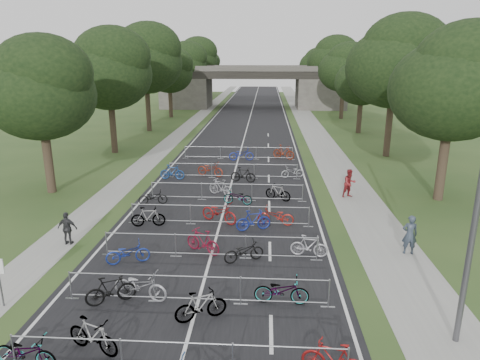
% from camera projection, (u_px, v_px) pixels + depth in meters
% --- Properties ---
extents(road, '(11.00, 140.00, 0.01)m').
position_uv_depth(road, '(249.00, 120.00, 59.75)').
color(road, black).
rests_on(road, ground).
extents(sidewalk_right, '(3.00, 140.00, 0.01)m').
position_uv_depth(sidewalk_right, '(307.00, 120.00, 59.28)').
color(sidewalk_right, gray).
rests_on(sidewalk_right, ground).
extents(sidewalk_left, '(2.00, 140.00, 0.01)m').
position_uv_depth(sidewalk_left, '(196.00, 119.00, 60.18)').
color(sidewalk_left, gray).
rests_on(sidewalk_left, ground).
extents(lane_markings, '(0.12, 140.00, 0.00)m').
position_uv_depth(lane_markings, '(249.00, 120.00, 59.75)').
color(lane_markings, silver).
rests_on(lane_markings, ground).
extents(overpass_bridge, '(31.00, 8.00, 7.05)m').
position_uv_depth(overpass_bridge, '(253.00, 87.00, 73.16)').
color(overpass_bridge, '#494541').
rests_on(overpass_bridge, ground).
extents(lamppost, '(0.61, 0.65, 8.21)m').
position_uv_depth(lamppost, '(478.00, 211.00, 12.04)').
color(lamppost, '#4C4C51').
rests_on(lamppost, ground).
extents(tree_left_0, '(6.72, 6.72, 10.25)m').
position_uv_depth(tree_left_0, '(40.00, 91.00, 25.94)').
color(tree_left_0, '#33261C').
rests_on(tree_left_0, ground).
extents(tree_right_0, '(7.17, 7.17, 10.93)m').
position_uv_depth(tree_right_0, '(456.00, 85.00, 24.39)').
color(tree_right_0, '#33261C').
rests_on(tree_right_0, ground).
extents(tree_left_1, '(7.56, 7.56, 11.53)m').
position_uv_depth(tree_left_1, '(109.00, 71.00, 37.22)').
color(tree_left_1, '#33261C').
rests_on(tree_left_1, ground).
extents(tree_right_1, '(8.18, 8.18, 12.47)m').
position_uv_depth(tree_right_1, '(396.00, 64.00, 35.63)').
color(tree_right_1, '#33261C').
rests_on(tree_right_1, ground).
extents(tree_left_2, '(8.40, 8.40, 12.81)m').
position_uv_depth(tree_left_2, '(146.00, 60.00, 48.50)').
color(tree_left_2, '#33261C').
rests_on(tree_left_2, ground).
extents(tree_right_2, '(6.16, 6.16, 9.39)m').
position_uv_depth(tree_right_2, '(363.00, 80.00, 47.68)').
color(tree_right_2, '#33261C').
rests_on(tree_right_2, ground).
extents(tree_left_3, '(6.72, 6.72, 10.25)m').
position_uv_depth(tree_left_3, '(170.00, 71.00, 60.46)').
color(tree_left_3, '#33261C').
rests_on(tree_left_3, ground).
extents(tree_right_3, '(7.17, 7.17, 10.93)m').
position_uv_depth(tree_right_3, '(345.00, 68.00, 58.91)').
color(tree_right_3, '#33261C').
rests_on(tree_right_3, ground).
extents(tree_left_4, '(7.56, 7.56, 11.53)m').
position_uv_depth(tree_left_4, '(185.00, 64.00, 71.75)').
color(tree_left_4, '#33261C').
rests_on(tree_left_4, ground).
extents(tree_right_4, '(8.18, 8.18, 12.47)m').
position_uv_depth(tree_right_4, '(333.00, 60.00, 70.15)').
color(tree_right_4, '#33261C').
rests_on(tree_right_4, ground).
extents(tree_left_5, '(8.40, 8.40, 12.81)m').
position_uv_depth(tree_left_5, '(196.00, 59.00, 83.03)').
color(tree_left_5, '#33261C').
rests_on(tree_left_5, ground).
extents(tree_right_5, '(6.16, 6.16, 9.39)m').
position_uv_depth(tree_right_5, '(323.00, 70.00, 82.20)').
color(tree_right_5, '#33261C').
rests_on(tree_right_5, ground).
extents(tree_left_6, '(6.72, 6.72, 10.25)m').
position_uv_depth(tree_left_6, '(205.00, 66.00, 94.99)').
color(tree_left_6, '#33261C').
rests_on(tree_left_6, ground).
extents(tree_right_6, '(7.17, 7.17, 10.93)m').
position_uv_depth(tree_right_6, '(316.00, 64.00, 93.44)').
color(tree_right_6, '#33261C').
rests_on(tree_right_6, ground).
extents(barrier_row_0, '(9.70, 0.08, 1.10)m').
position_uv_depth(barrier_row_0, '(177.00, 358.00, 11.64)').
color(barrier_row_0, '#95989D').
rests_on(barrier_row_0, ground).
extents(barrier_row_1, '(9.70, 0.08, 1.10)m').
position_uv_depth(barrier_row_1, '(197.00, 289.00, 15.10)').
color(barrier_row_1, '#95989D').
rests_on(barrier_row_1, ground).
extents(barrier_row_2, '(9.70, 0.08, 1.10)m').
position_uv_depth(barrier_row_2, '(210.00, 246.00, 18.55)').
color(barrier_row_2, '#95989D').
rests_on(barrier_row_2, ground).
extents(barrier_row_3, '(9.70, 0.08, 1.10)m').
position_uv_depth(barrier_row_3, '(220.00, 215.00, 22.19)').
color(barrier_row_3, '#95989D').
rests_on(barrier_row_3, ground).
extents(barrier_row_4, '(9.70, 0.08, 1.10)m').
position_uv_depth(barrier_row_4, '(227.00, 192.00, 26.03)').
color(barrier_row_4, '#95989D').
rests_on(barrier_row_4, ground).
extents(barrier_row_5, '(9.70, 0.08, 1.10)m').
position_uv_depth(barrier_row_5, '(233.00, 171.00, 30.83)').
color(barrier_row_5, '#95989D').
rests_on(barrier_row_5, ground).
extents(barrier_row_6, '(9.70, 0.08, 1.10)m').
position_uv_depth(barrier_row_6, '(238.00, 153.00, 36.58)').
color(barrier_row_6, '#95989D').
rests_on(barrier_row_6, ground).
extents(bike_0, '(1.94, 0.88, 0.99)m').
position_uv_depth(bike_0, '(26.00, 352.00, 11.97)').
color(bike_0, '#95989D').
rests_on(bike_0, ground).
extents(bike_1, '(1.92, 1.18, 1.11)m').
position_uv_depth(bike_1, '(93.00, 336.00, 12.57)').
color(bike_1, '#95989D').
rests_on(bike_1, ground).
extents(bike_3, '(1.84, 0.97, 1.07)m').
position_uv_depth(bike_3, '(334.00, 360.00, 11.62)').
color(bike_3, maroon).
rests_on(bike_3, ground).
extents(bike_4, '(1.82, 1.24, 1.07)m').
position_uv_depth(bike_4, '(111.00, 290.00, 15.08)').
color(bike_4, black).
rests_on(bike_4, ground).
extents(bike_5, '(2.18, 1.14, 1.09)m').
position_uv_depth(bike_5, '(140.00, 286.00, 15.34)').
color(bike_5, '#97979E').
rests_on(bike_5, ground).
extents(bike_6, '(1.84, 1.20, 1.08)m').
position_uv_depth(bike_6, '(201.00, 306.00, 14.12)').
color(bike_6, '#95989D').
rests_on(bike_6, ground).
extents(bike_7, '(1.97, 0.77, 1.02)m').
position_uv_depth(bike_7, '(282.00, 291.00, 15.08)').
color(bike_7, '#95989D').
rests_on(bike_7, ground).
extents(bike_8, '(1.94, 1.22, 0.96)m').
position_uv_depth(bike_8, '(128.00, 253.00, 18.06)').
color(bike_8, navy).
rests_on(bike_8, ground).
extents(bike_9, '(1.86, 1.42, 1.12)m').
position_uv_depth(bike_9, '(203.00, 241.00, 19.01)').
color(bike_9, maroon).
rests_on(bike_9, ground).
extents(bike_10, '(1.89, 1.29, 0.94)m').
position_uv_depth(bike_10, '(244.00, 252.00, 18.21)').
color(bike_10, black).
rests_on(bike_10, ground).
extents(bike_11, '(1.70, 0.71, 0.99)m').
position_uv_depth(bike_11, '(309.00, 246.00, 18.68)').
color(bike_11, '#AEADB5').
rests_on(bike_11, ground).
extents(bike_12, '(1.81, 0.77, 1.06)m').
position_uv_depth(bike_12, '(148.00, 217.00, 21.98)').
color(bike_12, '#95989D').
rests_on(bike_12, ground).
extents(bike_13, '(2.25, 1.69, 1.13)m').
position_uv_depth(bike_13, '(219.00, 212.00, 22.52)').
color(bike_13, maroon).
rests_on(bike_13, ground).
extents(bike_14, '(1.88, 1.03, 1.09)m').
position_uv_depth(bike_14, '(253.00, 220.00, 21.48)').
color(bike_14, navy).
rests_on(bike_14, ground).
extents(bike_15, '(1.95, 0.87, 0.99)m').
position_uv_depth(bike_15, '(276.00, 216.00, 22.18)').
color(bike_15, maroon).
rests_on(bike_15, ground).
extents(bike_16, '(1.78, 0.92, 0.89)m').
position_uv_depth(bike_16, '(153.00, 197.00, 25.33)').
color(bike_16, black).
rests_on(bike_16, ground).
extents(bike_17, '(1.78, 1.30, 1.06)m').
position_uv_depth(bike_17, '(221.00, 187.00, 26.99)').
color(bike_17, '#95949B').
rests_on(bike_17, ground).
extents(bike_18, '(1.83, 0.92, 0.92)m').
position_uv_depth(bike_18, '(238.00, 197.00, 25.32)').
color(bike_18, '#95989D').
rests_on(bike_18, ground).
extents(bike_19, '(1.72, 1.26, 1.03)m').
position_uv_depth(bike_19, '(278.00, 192.00, 26.04)').
color(bike_19, '#95989D').
rests_on(bike_19, ground).
extents(bike_20, '(1.82, 0.65, 1.07)m').
position_uv_depth(bike_20, '(172.00, 172.00, 30.48)').
color(bike_20, navy).
rests_on(bike_20, ground).
extents(bike_21, '(2.19, 1.41, 1.09)m').
position_uv_depth(bike_21, '(210.00, 169.00, 31.31)').
color(bike_21, maroon).
rests_on(bike_21, ground).
extents(bike_22, '(1.84, 0.84, 1.07)m').
position_uv_depth(bike_22, '(243.00, 175.00, 29.83)').
color(bike_22, black).
rests_on(bike_22, ground).
extents(bike_23, '(1.79, 1.04, 0.89)m').
position_uv_depth(bike_23, '(292.00, 172.00, 30.94)').
color(bike_23, '#9D9EA4').
rests_on(bike_23, ground).
extents(bike_26, '(2.15, 0.96, 1.09)m').
position_uv_depth(bike_26, '(241.00, 154.00, 36.10)').
color(bike_26, navy).
rests_on(bike_26, ground).
extents(bike_27, '(2.04, 1.50, 1.21)m').
position_uv_depth(bike_27, '(284.00, 152.00, 36.59)').
color(bike_27, maroon).
rests_on(bike_27, ground).
extents(pedestrian_a, '(0.68, 0.47, 1.80)m').
position_uv_depth(pedestrian_a, '(410.00, 235.00, 18.84)').
color(pedestrian_a, '#2F3A47').
rests_on(pedestrian_a, ground).
extents(pedestrian_b, '(1.06, 0.97, 1.78)m').
position_uv_depth(pedestrian_b, '(350.00, 183.00, 26.53)').
color(pedestrian_b, maroon).
rests_on(pedestrian_b, ground).
extents(pedestrian_c, '(0.93, 0.41, 1.57)m').
position_uv_depth(pedestrian_c, '(67.00, 229.00, 19.83)').
color(pedestrian_c, '#2B2B2E').
rests_on(pedestrian_c, ground).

